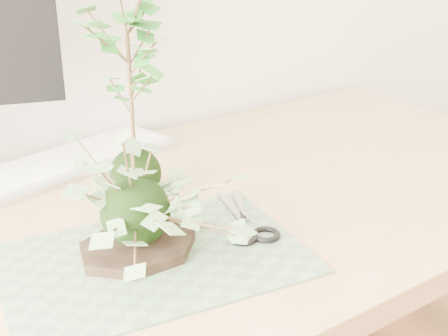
{
  "coord_description": "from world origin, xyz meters",
  "views": [
    {
      "loc": [
        -0.47,
        0.47,
        1.19
      ],
      "look_at": [
        0.0,
        1.14,
        0.84
      ],
      "focal_mm": 50.0,
      "sensor_mm": 36.0,
      "label": 1
    }
  ],
  "objects_px": {
    "ivy_kokedama": "(134,181)",
    "maple_kokedama": "(128,49)",
    "keyboard": "(53,167)",
    "desk": "(151,270)"
  },
  "relations": [
    {
      "from": "ivy_kokedama",
      "to": "maple_kokedama",
      "type": "relative_size",
      "value": 0.83
    },
    {
      "from": "keyboard",
      "to": "desk",
      "type": "bearing_deg",
      "value": -90.96
    },
    {
      "from": "ivy_kokedama",
      "to": "keyboard",
      "type": "distance_m",
      "value": 0.36
    },
    {
      "from": "desk",
      "to": "ivy_kokedama",
      "type": "distance_m",
      "value": 0.22
    },
    {
      "from": "desk",
      "to": "keyboard",
      "type": "relative_size",
      "value": 3.17
    },
    {
      "from": "desk",
      "to": "maple_kokedama",
      "type": "bearing_deg",
      "value": 73.78
    },
    {
      "from": "maple_kokedama",
      "to": "keyboard",
      "type": "relative_size",
      "value": 0.69
    },
    {
      "from": "desk",
      "to": "maple_kokedama",
      "type": "xyz_separation_m",
      "value": [
        0.02,
        0.08,
        0.33
      ]
    },
    {
      "from": "ivy_kokedama",
      "to": "keyboard",
      "type": "relative_size",
      "value": 0.58
    },
    {
      "from": "ivy_kokedama",
      "to": "maple_kokedama",
      "type": "xyz_separation_m",
      "value": [
        0.08,
        0.16,
        0.13
      ]
    }
  ]
}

